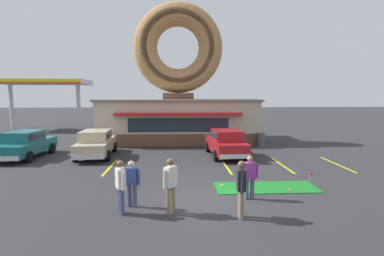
{
  "coord_description": "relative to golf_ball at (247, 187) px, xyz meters",
  "views": [
    {
      "loc": [
        -1.09,
        -10.31,
        3.7
      ],
      "look_at": [
        -0.33,
        5.0,
        2.0
      ],
      "focal_mm": 28.0,
      "sensor_mm": 36.0,
      "label": 1
    }
  ],
  "objects": [
    {
      "name": "parking_stripe_mid_right",
      "position": [
        5.76,
        3.86,
        -0.05
      ],
      "size": [
        0.12,
        3.6,
        0.01
      ],
      "primitive_type": "cube",
      "color": "yellow",
      "rests_on": "ground"
    },
    {
      "name": "gas_station_canopy",
      "position": [
        -16.8,
        21.12,
        4.81
      ],
      "size": [
        9.0,
        4.46,
        5.3
      ],
      "color": "silver",
      "rests_on": "ground"
    },
    {
      "name": "pedestrian_leather_jacket_man",
      "position": [
        -4.29,
        -1.76,
        0.8
      ],
      "size": [
        0.58,
        0.33,
        1.56
      ],
      "color": "#474C66",
      "rests_on": "ground"
    },
    {
      "name": "ground_plane",
      "position": [
        -1.69,
        -1.14,
        -0.05
      ],
      "size": [
        160.0,
        160.0,
        0.0
      ],
      "primitive_type": "plane",
      "color": "#2D2D30"
    },
    {
      "name": "golf_ball",
      "position": [
        0.0,
        0.0,
        0.0
      ],
      "size": [
        0.04,
        0.04,
        0.04
      ],
      "primitive_type": "sphere",
      "color": "white",
      "rests_on": "putting_mat"
    },
    {
      "name": "parking_stripe_left",
      "position": [
        -3.24,
        3.86,
        -0.05
      ],
      "size": [
        0.12,
        3.6,
        0.01
      ],
      "primitive_type": "cube",
      "color": "yellow",
      "rests_on": "ground"
    },
    {
      "name": "pedestrian_beanie_man",
      "position": [
        -4.53,
        -2.36,
        0.9
      ],
      "size": [
        0.38,
        0.54,
        1.7
      ],
      "color": "#474C66",
      "rests_on": "ground"
    },
    {
      "name": "parking_stripe_far_left",
      "position": [
        -6.24,
        3.86,
        -0.05
      ],
      "size": [
        0.12,
        3.6,
        0.01
      ],
      "primitive_type": "cube",
      "color": "yellow",
      "rests_on": "ground"
    },
    {
      "name": "car_champagne",
      "position": [
        -7.65,
        6.52,
        0.82
      ],
      "size": [
        2.2,
        4.66,
        1.6
      ],
      "color": "#BCAD89",
      "rests_on": "ground"
    },
    {
      "name": "mini_donut_near_right",
      "position": [
        -0.07,
        -0.49,
        -0.0
      ],
      "size": [
        0.13,
        0.13,
        0.04
      ],
      "primitive_type": "torus",
      "color": "#D17F47",
      "rests_on": "putting_mat"
    },
    {
      "name": "putting_mat",
      "position": [
        0.76,
        0.03,
        -0.04
      ],
      "size": [
        4.03,
        1.56,
        0.03
      ],
      "primitive_type": "cube",
      "color": "#197523",
      "rests_on": "ground"
    },
    {
      "name": "mini_donut_mid_left",
      "position": [
        1.55,
        -0.41,
        -0.0
      ],
      "size": [
        0.13,
        0.13,
        0.04
      ],
      "primitive_type": "torus",
      "color": "#D17F47",
      "rests_on": "putting_mat"
    },
    {
      "name": "donut_shop_building",
      "position": [
        -2.68,
        12.81,
        3.69
      ],
      "size": [
        12.3,
        6.75,
        10.96
      ],
      "color": "brown",
      "rests_on": "ground"
    },
    {
      "name": "mini_donut_mid_centre",
      "position": [
        0.27,
        0.06,
        -0.0
      ],
      "size": [
        0.13,
        0.13,
        0.04
      ],
      "primitive_type": "torus",
      "color": "#D17F47",
      "rests_on": "putting_mat"
    },
    {
      "name": "parking_stripe_mid_left",
      "position": [
        -0.24,
        3.86,
        -0.05
      ],
      "size": [
        0.12,
        3.6,
        0.01
      ],
      "primitive_type": "cube",
      "color": "yellow",
      "rests_on": "ground"
    },
    {
      "name": "car_red",
      "position": [
        0.17,
        6.31,
        0.82
      ],
      "size": [
        2.2,
        4.66,
        1.6
      ],
      "color": "maroon",
      "rests_on": "ground"
    },
    {
      "name": "pedestrian_blue_sweater_man",
      "position": [
        -0.22,
        -1.22,
        0.81
      ],
      "size": [
        0.6,
        0.25,
        1.56
      ],
      "color": "#474C66",
      "rests_on": "ground"
    },
    {
      "name": "trash_bin",
      "position": [
        3.25,
        9.63,
        0.45
      ],
      "size": [
        0.57,
        0.57,
        0.97
      ],
      "color": "#51565B",
      "rests_on": "ground"
    },
    {
      "name": "pedestrian_hooded_kid",
      "position": [
        -0.88,
        -2.83,
        0.93
      ],
      "size": [
        0.26,
        0.59,
        1.75
      ],
      "color": "#7F7056",
      "rests_on": "ground"
    },
    {
      "name": "putting_flag_pin",
      "position": [
        2.55,
        0.01,
        0.39
      ],
      "size": [
        0.13,
        0.01,
        0.55
      ],
      "color": "silver",
      "rests_on": "putting_mat"
    },
    {
      "name": "car_teal",
      "position": [
        -11.71,
        6.4,
        0.82
      ],
      "size": [
        2.13,
        4.63,
        1.6
      ],
      "color": "#196066",
      "rests_on": "ground"
    },
    {
      "name": "pedestrian_clipboard_woman",
      "position": [
        -3.0,
        -2.41,
        0.93
      ],
      "size": [
        0.44,
        0.46,
        1.76
      ],
      "color": "#7F7056",
      "rests_on": "ground"
    },
    {
      "name": "mini_donut_near_left",
      "position": [
        -0.97,
        0.3,
        -0.0
      ],
      "size": [
        0.13,
        0.13,
        0.04
      ],
      "primitive_type": "torus",
      "color": "#E5C666",
      "rests_on": "putting_mat"
    },
    {
      "name": "parking_stripe_centre",
      "position": [
        2.76,
        3.86,
        -0.05
      ],
      "size": [
        0.12,
        3.6,
        0.01
      ],
      "primitive_type": "cube",
      "color": "yellow",
      "rests_on": "ground"
    }
  ]
}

